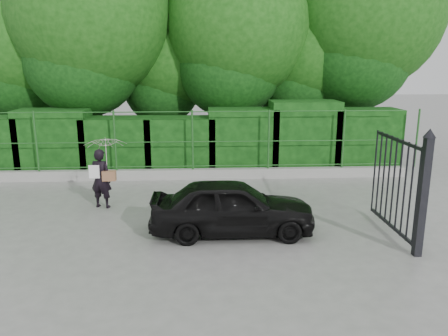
{
  "coord_description": "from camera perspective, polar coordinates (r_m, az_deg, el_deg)",
  "views": [
    {
      "loc": [
        0.67,
        -8.44,
        3.46
      ],
      "look_at": [
        1.18,
        1.3,
        1.1
      ],
      "focal_mm": 35.0,
      "sensor_mm": 36.0,
      "label": 1
    }
  ],
  "objects": [
    {
      "name": "car",
      "position": [
        9.01,
        1.09,
        -5.08
      ],
      "size": [
        3.38,
        1.38,
        1.15
      ],
      "primitive_type": "imported",
      "rotation": [
        0.0,
        0.0,
        1.56
      ],
      "color": "black",
      "rests_on": "ground"
    },
    {
      "name": "trees",
      "position": [
        16.23,
        -1.39,
        17.68
      ],
      "size": [
        17.1,
        6.15,
        8.08
      ],
      "color": "black",
      "rests_on": "ground"
    },
    {
      "name": "gate",
      "position": [
        8.95,
        23.19,
        -2.23
      ],
      "size": [
        0.22,
        2.33,
        2.36
      ],
      "color": "black",
      "rests_on": "ground"
    },
    {
      "name": "hedge",
      "position": [
        14.17,
        -4.9,
        3.49
      ],
      "size": [
        14.2,
        1.2,
        2.27
      ],
      "color": "black",
      "rests_on": "ground"
    },
    {
      "name": "fence",
      "position": [
        13.14,
        -4.91,
        3.64
      ],
      "size": [
        14.13,
        0.06,
        1.8
      ],
      "color": "#215820",
      "rests_on": "kerb"
    },
    {
      "name": "kerb",
      "position": [
        13.37,
        -5.77,
        -0.8
      ],
      "size": [
        14.0,
        0.25,
        0.3
      ],
      "primitive_type": "cube",
      "color": "#9E9E99",
      "rests_on": "ground"
    },
    {
      "name": "woman",
      "position": [
        10.9,
        -15.28,
        0.83
      ],
      "size": [
        1.0,
        1.02,
        1.72
      ],
      "color": "black",
      "rests_on": "ground"
    },
    {
      "name": "ground",
      "position": [
        9.15,
        -7.05,
        -8.73
      ],
      "size": [
        80.0,
        80.0,
        0.0
      ],
      "primitive_type": "plane",
      "color": "gray"
    }
  ]
}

